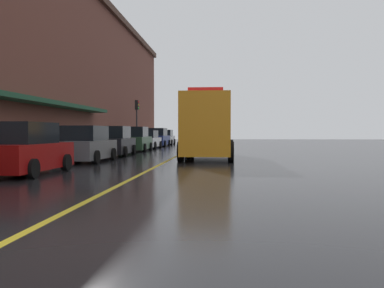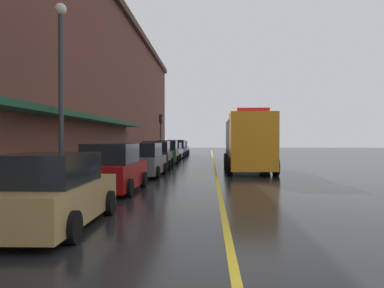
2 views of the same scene
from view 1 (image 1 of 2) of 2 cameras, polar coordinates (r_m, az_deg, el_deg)
name	(u,v)px [view 1 (image 1 of 2)]	position (r m, az deg, el deg)	size (l,w,h in m)	color
ground_plane	(184,152)	(30.58, -1.07, -1.15)	(112.00, 112.00, 0.00)	black
sidewalk_left	(100,151)	(31.78, -12.27, -0.94)	(2.40, 70.00, 0.15)	#9E9B93
lane_center_stripe	(184,152)	(30.58, -1.07, -1.14)	(0.16, 70.00, 0.01)	gold
brick_building_left	(23,62)	(33.12, -21.80, 10.14)	(9.36, 64.00, 12.87)	brown
parked_car_1	(24,150)	(15.93, -21.60, -0.78)	(2.13, 4.43, 1.82)	maroon
parked_car_2	(86,145)	(21.51, -14.07, -0.16)	(2.19, 4.37, 1.78)	#595B60
parked_car_3	(115,142)	(26.80, -10.37, 0.26)	(2.17, 4.61, 1.84)	black
parked_car_4	(136,140)	(32.70, -7.56, 0.55)	(2.08, 4.76, 1.88)	#2D5133
parked_car_5	(147,140)	(37.94, -6.07, 0.54)	(2.20, 4.22, 1.62)	silver
parked_car_6	(158,138)	(43.30, -4.66, 0.82)	(2.18, 4.61, 1.87)	navy
parked_car_7	(165,138)	(48.64, -3.71, 0.84)	(2.16, 4.56, 1.72)	silver
utility_truck	(209,127)	(23.96, 2.24, 2.26)	(2.87, 8.27, 3.67)	orange
parking_meter_0	(126,137)	(35.95, -8.88, 0.94)	(0.14, 0.18, 1.33)	#4C4C51
parking_meter_1	(151,136)	(47.57, -5.59, 1.12)	(0.14, 0.18, 1.33)	#4C4C51
parking_meter_2	(93,139)	(27.41, -13.16, 0.70)	(0.14, 0.18, 1.33)	#4C4C51
traffic_light_near	(137,114)	(40.06, -7.43, 4.01)	(0.38, 0.36, 4.30)	#232326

